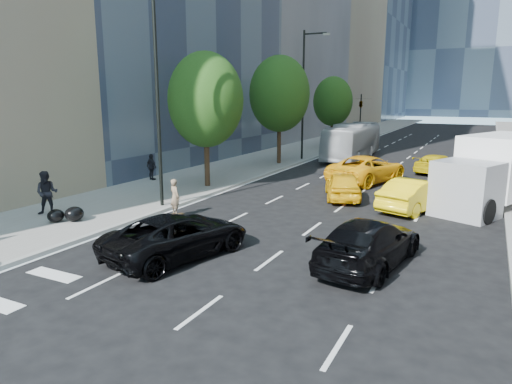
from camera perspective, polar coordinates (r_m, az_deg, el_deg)
The scene contains 20 objects.
ground at distance 15.32m, azimuth -1.72°, elevation -7.95°, with size 160.00×160.00×0.00m, color black.
sidewalk_left at distance 45.80m, azimuth 6.47°, elevation 5.47°, with size 6.00×120.00×0.15m, color slate.
lamp_near at distance 21.27m, azimuth -11.92°, elevation 13.33°, with size 2.13×0.22×10.00m.
lamp_far at distance 37.08m, azimuth 6.18°, elevation 12.84°, with size 2.13×0.22×10.00m.
tree_near at distance 25.84m, azimuth -6.32°, elevation 11.36°, with size 4.20×4.20×7.46m.
tree_mid at distance 34.64m, azimuth 2.96°, elevation 12.13°, with size 4.50×4.50×7.99m.
tree_far at distance 46.81m, azimuth 9.58°, elevation 11.10°, with size 3.90×3.90×6.92m.
traffic_signal at distance 54.30m, azimuth 12.98°, elevation 10.66°, with size 2.48×0.53×5.20m.
skateboarder at distance 20.14m, azimuth -10.09°, elevation -0.91°, with size 0.58×0.38×1.58m, color #7E674E.
black_sedan_lincoln at distance 15.27m, azimuth -9.76°, elevation -5.38°, with size 2.37×5.14×1.43m, color black.
black_sedan_mercedes at distance 14.70m, azimuth 13.92°, elevation -6.15°, with size 2.07×5.09×1.48m, color black.
taxi_a at distance 23.83m, azimuth 10.81°, elevation 0.86°, with size 1.68×4.18×1.42m, color #F3B40C.
taxi_b at distance 22.25m, azimuth 19.35°, elevation -0.29°, with size 1.59×4.57×1.51m, color yellow.
taxi_c at distance 28.74m, azimuth 13.73°, elevation 2.83°, with size 2.71×5.88×1.63m, color #FFB50D.
taxi_d at distance 33.57m, azimuth 21.75°, elevation 3.29°, with size 1.78×4.39×1.27m, color #D8BC0B.
city_bus at distance 39.32m, azimuth 11.99°, elevation 6.26°, with size 2.47×10.56×2.94m, color #B8BBBE.
box_truck at distance 24.11m, azimuth 27.61°, elevation 2.27°, with size 5.11×7.51×3.39m.
pedestrian_a at distance 21.66m, azimuth -24.67°, elevation -0.10°, with size 0.92×0.72×1.90m, color black.
pedestrian_b at distance 28.53m, azimuth -12.91°, elevation 3.07°, with size 0.93×0.39×1.59m, color black.
garbage_bags at distance 20.23m, azimuth -22.57°, elevation -2.63°, with size 1.23×1.19×0.61m.
Camera 1 is at (6.94, -12.62, 5.23)m, focal length 32.00 mm.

